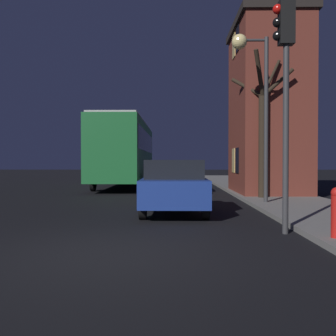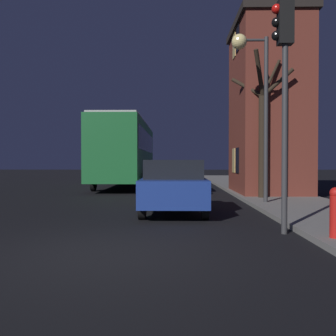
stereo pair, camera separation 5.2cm
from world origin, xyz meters
name	(u,v)px [view 2 (the right image)]	position (x,y,z in m)	size (l,w,h in m)	color
ground_plane	(102,253)	(0.00, 0.00, 0.00)	(120.00, 120.00, 0.00)	black
brick_building	(268,107)	(5.28, 10.61, 3.91)	(3.03, 4.62, 7.52)	brown
streetlamp	(251,76)	(3.73, 6.54, 4.34)	(1.22, 0.51, 5.61)	#38383A
traffic_light	(284,68)	(3.39, 1.67, 3.40)	(0.43, 0.24, 4.77)	#38383A
bare_tree	(263,127)	(4.49, 8.15, 2.79)	(2.20, 1.93, 5.38)	#2D2319
bus	(126,149)	(-1.71, 16.22, 2.24)	(2.49, 11.67, 3.78)	#1E6B33
car_near_lane	(174,185)	(1.14, 4.71, 0.79)	(1.79, 3.84, 1.53)	navy
car_mid_lane	(175,177)	(1.19, 11.77, 0.74)	(1.79, 4.28, 1.42)	#B7BABF
fire_hydrant	(336,211)	(4.04, 0.67, 0.60)	(0.21, 0.21, 0.91)	red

